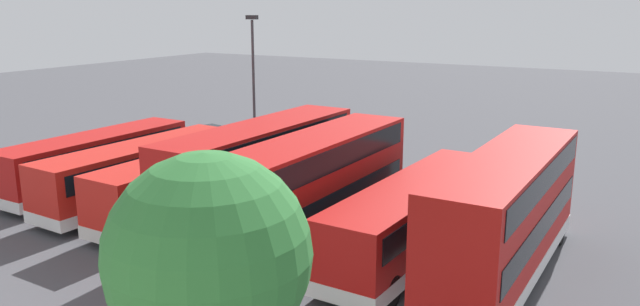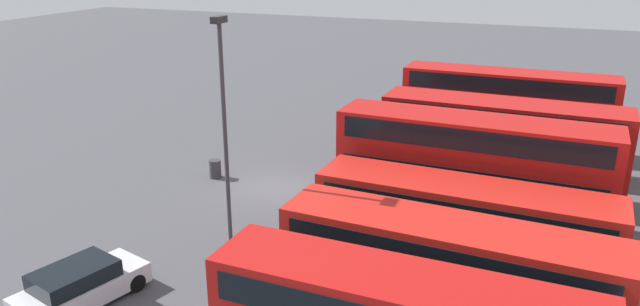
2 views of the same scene
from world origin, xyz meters
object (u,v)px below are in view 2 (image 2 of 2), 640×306
(bus_double_decker_near_end, at_px, (506,107))
(waste_bin_yellow, at_px, (215,169))
(bus_double_decker_third, at_px, (500,145))
(bus_double_decker_fourth, at_px, (472,166))
(bus_single_deck_fifth, at_px, (463,217))
(lamp_post_tall, at_px, (224,122))
(bus_single_deck_second, at_px, (487,137))
(bus_single_deck_sixth, at_px, (446,261))
(car_hatchback_silver, at_px, (80,285))

(bus_double_decker_near_end, xyz_separation_m, waste_bin_yellow, (10.56, -13.16, -1.98))
(bus_double_decker_third, relative_size, bus_double_decker_fourth, 0.96)
(bus_double_decker_fourth, height_order, bus_single_deck_fifth, bus_double_decker_fourth)
(bus_double_decker_near_end, distance_m, waste_bin_yellow, 16.99)
(bus_double_decker_near_end, height_order, bus_double_decker_third, same)
(lamp_post_tall, height_order, waste_bin_yellow, lamp_post_tall)
(waste_bin_yellow, bearing_deg, bus_single_deck_second, 119.09)
(lamp_post_tall, xyz_separation_m, waste_bin_yellow, (-6.38, -4.58, -4.73))
(bus_double_decker_fourth, distance_m, lamp_post_tall, 10.71)
(bus_single_deck_sixth, bearing_deg, bus_double_decker_third, 177.16)
(bus_double_decker_fourth, relative_size, waste_bin_yellow, 12.21)
(bus_double_decker_third, bearing_deg, bus_double_decker_near_end, -176.36)
(bus_single_deck_second, xyz_separation_m, waste_bin_yellow, (7.01, -12.61, -1.15))
(bus_double_decker_fourth, xyz_separation_m, bus_single_deck_sixth, (7.05, 0.31, -0.83))
(bus_single_deck_fifth, bearing_deg, waste_bin_yellow, -105.50)
(bus_double_decker_near_end, bearing_deg, bus_double_decker_fourth, -1.91)
(bus_double_decker_near_end, distance_m, bus_single_deck_second, 3.68)
(bus_single_deck_second, relative_size, waste_bin_yellow, 12.51)
(bus_single_deck_fifth, bearing_deg, lamp_post_tall, -72.02)
(bus_single_deck_sixth, bearing_deg, bus_double_decker_fourth, -177.51)
(bus_double_decker_near_end, distance_m, bus_double_decker_fourth, 10.67)
(bus_double_decker_third, xyz_separation_m, waste_bin_yellow, (3.22, -13.62, -1.97))
(bus_double_decker_fourth, bearing_deg, bus_double_decker_near_end, 178.09)
(car_hatchback_silver, relative_size, lamp_post_tall, 0.51)
(bus_single_deck_fifth, xyz_separation_m, bus_single_deck_sixth, (3.53, 0.03, -0.00))
(bus_single_deck_second, height_order, car_hatchback_silver, bus_single_deck_second)
(bus_single_deck_second, bearing_deg, car_hatchback_silver, -29.73)
(bus_double_decker_fourth, bearing_deg, bus_single_deck_second, -178.44)
(bus_single_deck_sixth, height_order, waste_bin_yellow, bus_single_deck_sixth)
(bus_double_decker_fourth, bearing_deg, bus_single_deck_sixth, 2.49)
(bus_single_deck_fifth, bearing_deg, car_hatchback_silver, -54.17)
(lamp_post_tall, bearing_deg, bus_single_deck_fifth, 107.98)
(bus_single_deck_sixth, bearing_deg, waste_bin_yellow, -118.62)
(bus_double_decker_near_end, xyz_separation_m, lamp_post_tall, (16.95, -8.58, 2.75))
(bus_double_decker_third, distance_m, lamp_post_tall, 13.48)
(bus_double_decker_near_end, relative_size, bus_single_deck_fifth, 1.05)
(bus_single_deck_second, relative_size, bus_double_decker_fourth, 1.02)
(bus_double_decker_near_end, height_order, waste_bin_yellow, bus_double_decker_near_end)
(bus_single_deck_fifth, height_order, lamp_post_tall, lamp_post_tall)
(bus_double_decker_third, xyz_separation_m, bus_single_deck_sixth, (10.37, -0.52, -0.83))
(bus_double_decker_fourth, bearing_deg, car_hatchback_silver, -43.21)
(lamp_post_tall, distance_m, waste_bin_yellow, 9.17)
(bus_double_decker_near_end, height_order, bus_single_deck_second, bus_double_decker_near_end)
(lamp_post_tall, bearing_deg, car_hatchback_silver, -26.56)
(bus_single_deck_fifth, distance_m, lamp_post_tall, 9.63)
(bus_single_deck_sixth, xyz_separation_m, lamp_post_tall, (-0.77, -8.53, 3.58))
(bus_single_deck_fifth, distance_m, waste_bin_yellow, 13.62)
(bus_double_decker_near_end, xyz_separation_m, bus_double_decker_third, (7.34, 0.47, -0.00))
(bus_single_deck_fifth, bearing_deg, bus_double_decker_fourth, -175.52)
(waste_bin_yellow, bearing_deg, bus_single_deck_sixth, 61.38)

